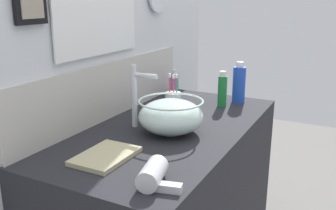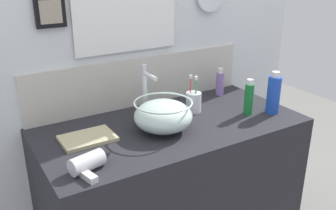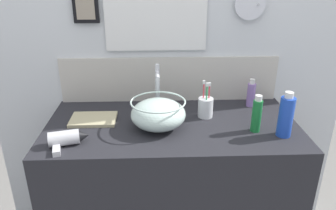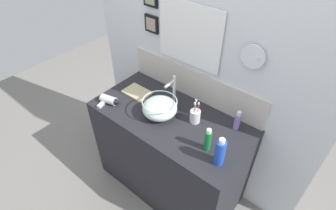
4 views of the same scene
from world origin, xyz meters
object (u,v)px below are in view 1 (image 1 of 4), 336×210
object	(u,v)px
soap_dispenser	(222,90)
spray_bottle	(239,84)
glass_bowl_sink	(171,116)
faucet	(137,92)
toothbrush_cup	(173,102)
hand_towel	(106,156)
hair_drier	(155,172)
lotion_bottle	(174,85)

from	to	relation	value
soap_dispenser	spray_bottle	distance (m)	0.13
glass_bowl_sink	soap_dispenser	size ratio (longest dim) A/B	1.45
faucet	spray_bottle	bearing A→B (deg)	-24.63
toothbrush_cup	soap_dispenser	distance (m)	0.27
toothbrush_cup	hand_towel	xyz separation A→B (m)	(-0.57, -0.03, -0.04)
glass_bowl_sink	hair_drier	distance (m)	0.43
glass_bowl_sink	lotion_bottle	xyz separation A→B (m)	(0.51, 0.24, -0.00)
spray_bottle	toothbrush_cup	bearing A→B (deg)	146.81
hair_drier	lotion_bottle	world-z (taller)	lotion_bottle
lotion_bottle	faucet	bearing A→B (deg)	-170.92
soap_dispenser	hand_towel	xyz separation A→B (m)	(-0.78, 0.14, -0.08)
hair_drier	spray_bottle	distance (m)	0.97
faucet	glass_bowl_sink	bearing A→B (deg)	-90.00
hair_drier	faucet	bearing A→B (deg)	37.88
glass_bowl_sink	hair_drier	size ratio (longest dim) A/B	1.45
toothbrush_cup	spray_bottle	bearing A→B (deg)	-33.19
faucet	soap_dispenser	size ratio (longest dim) A/B	1.47
glass_bowl_sink	lotion_bottle	size ratio (longest dim) A/B	1.69
glass_bowl_sink	spray_bottle	xyz separation A→B (m)	(0.57, -0.10, 0.03)
hair_drier	spray_bottle	bearing A→B (deg)	2.73
spray_bottle	lotion_bottle	distance (m)	0.35
faucet	spray_bottle	size ratio (longest dim) A/B	1.24
faucet	hand_towel	bearing A→B (deg)	-167.22
glass_bowl_sink	soap_dispenser	bearing A→B (deg)	-6.88
glass_bowl_sink	hand_towel	xyz separation A→B (m)	(-0.33, 0.09, -0.06)
lotion_bottle	glass_bowl_sink	bearing A→B (deg)	-154.85
hair_drier	glass_bowl_sink	bearing A→B (deg)	20.69
hair_drier	soap_dispenser	xyz separation A→B (m)	(0.85, 0.09, 0.05)
hair_drier	hand_towel	xyz separation A→B (m)	(0.07, 0.24, -0.02)
soap_dispenser	hand_towel	bearing A→B (deg)	169.83
glass_bowl_sink	toothbrush_cup	world-z (taller)	toothbrush_cup
spray_bottle	soap_dispenser	bearing A→B (deg)	157.41
faucet	toothbrush_cup	world-z (taller)	faucet
hair_drier	spray_bottle	world-z (taller)	spray_bottle
glass_bowl_sink	spray_bottle	distance (m)	0.58
lotion_bottle	toothbrush_cup	bearing A→B (deg)	-154.43
spray_bottle	hand_towel	bearing A→B (deg)	168.13
hair_drier	spray_bottle	xyz separation A→B (m)	(0.97, 0.05, 0.07)
soap_dispenser	lotion_bottle	xyz separation A→B (m)	(0.06, 0.30, -0.01)
faucet	hair_drier	bearing A→B (deg)	-142.12
spray_bottle	hair_drier	bearing A→B (deg)	-177.27
spray_bottle	lotion_bottle	size ratio (longest dim) A/B	1.38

